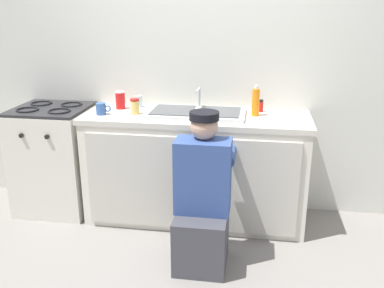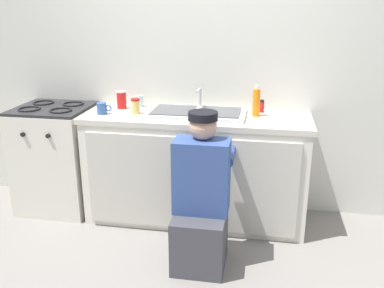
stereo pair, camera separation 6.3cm
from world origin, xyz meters
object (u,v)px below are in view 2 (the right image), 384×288
object	(u,v)px
stove_range	(57,157)
plumber_person	(201,204)
condiment_jar	(135,106)
soda_cup_red	(122,100)
coffee_mug	(102,108)
soap_bottle_orange	(256,102)
spice_bottle_red	(262,106)
water_glass	(140,101)
sink_double_basin	(196,113)

from	to	relation	value
stove_range	plumber_person	world-z (taller)	plumber_person
condiment_jar	plumber_person	bearing A→B (deg)	-43.99
stove_range	plumber_person	size ratio (longest dim) A/B	0.86
plumber_person	soda_cup_red	size ratio (longest dim) A/B	7.26
coffee_mug	soap_bottle_orange	bearing A→B (deg)	7.19
plumber_person	condiment_jar	bearing A→B (deg)	136.01
condiment_jar	soda_cup_red	xyz separation A→B (m)	(-0.17, 0.16, 0.01)
plumber_person	coffee_mug	world-z (taller)	plumber_person
condiment_jar	spice_bottle_red	world-z (taller)	condiment_jar
soap_bottle_orange	water_glass	bearing A→B (deg)	171.61
soap_bottle_orange	coffee_mug	bearing A→B (deg)	-172.81
condiment_jar	spice_bottle_red	xyz separation A→B (m)	(1.02, 0.23, -0.01)
stove_range	coffee_mug	world-z (taller)	coffee_mug
water_glass	sink_double_basin	bearing A→B (deg)	-20.08
soda_cup_red	soap_bottle_orange	world-z (taller)	soap_bottle_orange
sink_double_basin	water_glass	xyz separation A→B (m)	(-0.53, 0.19, 0.03)
stove_range	water_glass	xyz separation A→B (m)	(0.73, 0.20, 0.50)
condiment_jar	coffee_mug	xyz separation A→B (m)	(-0.27, -0.06, -0.02)
plumber_person	condiment_jar	world-z (taller)	plumber_person
soda_cup_red	spice_bottle_red	distance (m)	1.19
soda_cup_red	water_glass	size ratio (longest dim) A/B	1.52
sink_double_basin	soap_bottle_orange	size ratio (longest dim) A/B	3.20
sink_double_basin	soap_bottle_orange	xyz separation A→B (m)	(0.48, 0.05, 0.09)
plumber_person	soap_bottle_orange	world-z (taller)	soap_bottle_orange
spice_bottle_red	stove_range	bearing A→B (deg)	-174.05
condiment_jar	spice_bottle_red	size ratio (longest dim) A/B	1.22
soda_cup_red	coffee_mug	distance (m)	0.24
sink_double_basin	plumber_person	bearing A→B (deg)	-77.66
soap_bottle_orange	spice_bottle_red	xyz separation A→B (m)	(0.04, 0.14, -0.06)
spice_bottle_red	soda_cup_red	bearing A→B (deg)	-176.50
stove_range	coffee_mug	bearing A→B (deg)	-12.20
stove_range	soap_bottle_orange	distance (m)	1.83
water_glass	soap_bottle_orange	xyz separation A→B (m)	(1.01, -0.15, 0.06)
stove_range	water_glass	size ratio (longest dim) A/B	9.48
stove_range	spice_bottle_red	world-z (taller)	spice_bottle_red
soda_cup_red	spice_bottle_red	bearing A→B (deg)	3.50
stove_range	plumber_person	bearing A→B (deg)	-25.42
spice_bottle_red	water_glass	bearing A→B (deg)	179.42
stove_range	soda_cup_red	world-z (taller)	soda_cup_red
sink_double_basin	soap_bottle_orange	bearing A→B (deg)	5.47
water_glass	soap_bottle_orange	bearing A→B (deg)	-8.39
plumber_person	soap_bottle_orange	bearing A→B (deg)	65.35
soda_cup_red	coffee_mug	xyz separation A→B (m)	(-0.09, -0.22, -0.03)
soda_cup_red	soap_bottle_orange	xyz separation A→B (m)	(1.15, -0.07, 0.04)
sink_double_basin	stove_range	xyz separation A→B (m)	(-1.26, -0.00, -0.47)
coffee_mug	spice_bottle_red	bearing A→B (deg)	12.94
coffee_mug	soda_cup_red	bearing A→B (deg)	67.71
plumber_person	coffee_mug	size ratio (longest dim) A/B	8.76
plumber_person	soda_cup_red	distance (m)	1.25
condiment_jar	soap_bottle_orange	size ratio (longest dim) A/B	0.51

